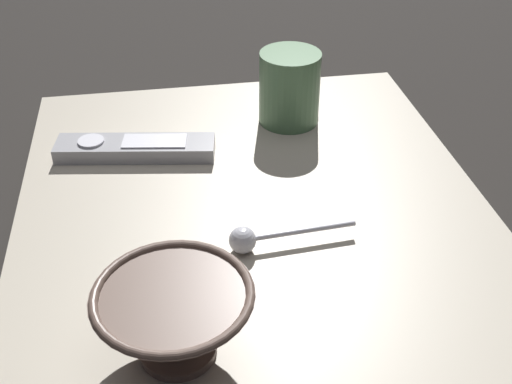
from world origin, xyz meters
name	(u,v)px	position (x,y,z in m)	size (l,w,h in m)	color
ground_plane	(257,245)	(0.00, 0.00, 0.00)	(6.00, 6.00, 0.00)	black
table	(257,231)	(0.00, 0.00, 0.02)	(0.53, 0.68, 0.04)	#B7AD99
cereal_bowl	(175,319)	(0.10, 0.18, 0.08)	(0.14, 0.14, 0.07)	brown
coffee_mug	(290,87)	(-0.08, -0.21, 0.09)	(0.10, 0.10, 0.10)	#4C724C
teaspoon	(252,239)	(0.01, 0.05, 0.05)	(0.14, 0.03, 0.03)	silver
tv_remote_near	(135,148)	(0.13, -0.15, 0.05)	(0.20, 0.08, 0.02)	#9E9EA3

